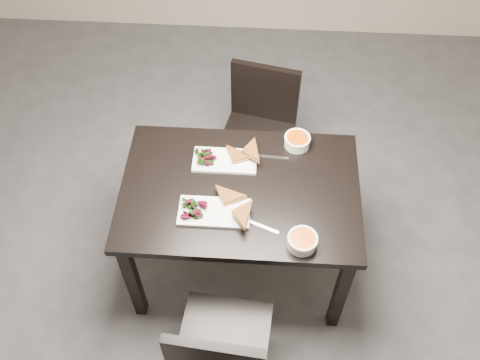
{
  "coord_description": "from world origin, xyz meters",
  "views": [
    {
      "loc": [
        0.36,
        -1.45,
        2.89
      ],
      "look_at": [
        0.26,
        0.16,
        0.82
      ],
      "focal_mm": 40.14,
      "sensor_mm": 36.0,
      "label": 1
    }
  ],
  "objects_px": {
    "soup_bowl_near": "(302,241)",
    "soup_bowl_far": "(297,140)",
    "chair_far": "(260,124)",
    "plate_near": "(214,212)",
    "table": "(240,200)",
    "chair_near": "(221,352)",
    "plate_far": "(225,161)"
  },
  "relations": [
    {
      "from": "soup_bowl_near",
      "to": "soup_bowl_far",
      "type": "relative_size",
      "value": 1.01
    },
    {
      "from": "chair_far",
      "to": "plate_near",
      "type": "relative_size",
      "value": 2.47
    },
    {
      "from": "chair_far",
      "to": "table",
      "type": "bearing_deg",
      "value": -83.97
    },
    {
      "from": "chair_near",
      "to": "soup_bowl_far",
      "type": "distance_m",
      "value": 1.13
    },
    {
      "from": "soup_bowl_near",
      "to": "chair_far",
      "type": "bearing_deg",
      "value": 102.72
    },
    {
      "from": "plate_far",
      "to": "soup_bowl_far",
      "type": "relative_size",
      "value": 2.34
    },
    {
      "from": "plate_far",
      "to": "plate_near",
      "type": "bearing_deg",
      "value": -94.39
    },
    {
      "from": "plate_near",
      "to": "plate_far",
      "type": "xyz_separation_m",
      "value": [
        0.03,
        0.33,
        -0.0
      ]
    },
    {
      "from": "plate_near",
      "to": "soup_bowl_far",
      "type": "height_order",
      "value": "soup_bowl_far"
    },
    {
      "from": "soup_bowl_near",
      "to": "table",
      "type": "bearing_deg",
      "value": 134.89
    },
    {
      "from": "soup_bowl_near",
      "to": "soup_bowl_far",
      "type": "height_order",
      "value": "same"
    },
    {
      "from": "plate_near",
      "to": "soup_bowl_far",
      "type": "xyz_separation_m",
      "value": [
        0.4,
        0.47,
        0.03
      ]
    },
    {
      "from": "plate_near",
      "to": "table",
      "type": "bearing_deg",
      "value": 53.67
    },
    {
      "from": "table",
      "to": "chair_near",
      "type": "bearing_deg",
      "value": -93.31
    },
    {
      "from": "chair_near",
      "to": "plate_near",
      "type": "xyz_separation_m",
      "value": [
        -0.07,
        0.58,
        0.27
      ]
    },
    {
      "from": "plate_near",
      "to": "soup_bowl_far",
      "type": "bearing_deg",
      "value": 49.49
    },
    {
      "from": "chair_near",
      "to": "soup_bowl_near",
      "type": "height_order",
      "value": "chair_near"
    },
    {
      "from": "table",
      "to": "chair_near",
      "type": "height_order",
      "value": "chair_near"
    },
    {
      "from": "chair_near",
      "to": "soup_bowl_near",
      "type": "relative_size",
      "value": 6.0
    },
    {
      "from": "chair_near",
      "to": "chair_far",
      "type": "relative_size",
      "value": 1.0
    },
    {
      "from": "plate_far",
      "to": "soup_bowl_far",
      "type": "bearing_deg",
      "value": 20.55
    },
    {
      "from": "chair_far",
      "to": "chair_near",
      "type": "bearing_deg",
      "value": -82.49
    },
    {
      "from": "chair_near",
      "to": "plate_near",
      "type": "height_order",
      "value": "chair_near"
    },
    {
      "from": "chair_near",
      "to": "plate_near",
      "type": "relative_size",
      "value": 2.47
    },
    {
      "from": "plate_near",
      "to": "plate_far",
      "type": "relative_size",
      "value": 1.05
    },
    {
      "from": "table",
      "to": "chair_far",
      "type": "xyz_separation_m",
      "value": [
        0.08,
        0.71,
        -0.17
      ]
    },
    {
      "from": "table",
      "to": "soup_bowl_near",
      "type": "height_order",
      "value": "soup_bowl_near"
    },
    {
      "from": "table",
      "to": "soup_bowl_far",
      "type": "relative_size",
      "value": 8.55
    },
    {
      "from": "soup_bowl_far",
      "to": "soup_bowl_near",
      "type": "bearing_deg",
      "value": -87.95
    },
    {
      "from": "chair_near",
      "to": "soup_bowl_far",
      "type": "relative_size",
      "value": 6.05
    },
    {
      "from": "plate_near",
      "to": "chair_far",
      "type": "bearing_deg",
      "value": 77.47
    },
    {
      "from": "table",
      "to": "chair_near",
      "type": "xyz_separation_m",
      "value": [
        -0.04,
        -0.73,
        -0.17
      ]
    }
  ]
}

